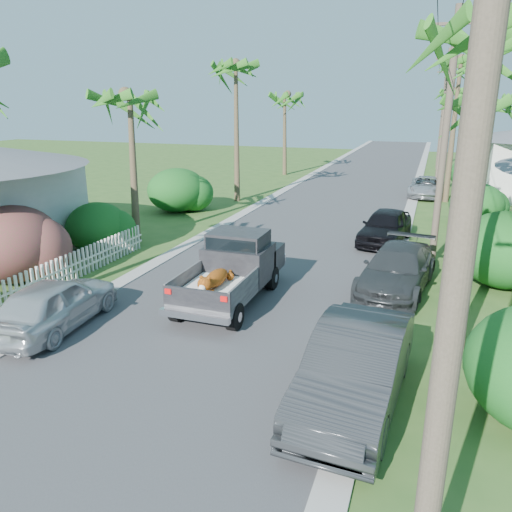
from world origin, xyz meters
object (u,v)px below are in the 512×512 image
at_px(parked_car_rn, 356,368).
at_px(utility_pole_b, 445,139).
at_px(pickup_truck, 235,266).
at_px(palm_r_a, 498,25).
at_px(palm_r_c, 461,61).
at_px(palm_l_d, 285,95).
at_px(parked_car_ln, 55,304).
at_px(parked_car_rm, 397,270).
at_px(parked_car_rf, 385,227).
at_px(utility_pole_a, 460,256).
at_px(palm_r_d, 457,91).
at_px(parked_car_rd, 426,187).
at_px(palm_r_b, 476,100).
at_px(utility_pole_d, 442,117).
at_px(palm_l_c, 236,65).
at_px(utility_pole_c, 443,123).

height_order(parked_car_rn, utility_pole_b, utility_pole_b).
height_order(pickup_truck, palm_r_a, palm_r_a).
bearing_deg(palm_r_a, parked_car_rn, -120.33).
bearing_deg(palm_r_c, pickup_truck, -108.63).
bearing_deg(palm_l_d, parked_car_ln, -85.15).
distance_m(parked_car_rm, parked_car_rf, 5.77).
distance_m(utility_pole_a, utility_pole_b, 15.00).
xyz_separation_m(pickup_truck, palm_r_d, (6.67, 32.90, 5.73)).
distance_m(palm_l_d, utility_pole_b, 24.31).
bearing_deg(parked_car_rn, utility_pole_a, -69.53).
distance_m(parked_car_rd, palm_r_d, 14.09).
distance_m(palm_r_a, utility_pole_b, 7.58).
xyz_separation_m(palm_r_a, utility_pole_a, (-0.70, -8.00, -2.82)).
distance_m(pickup_truck, utility_pole_b, 9.00).
bearing_deg(parked_car_ln, palm_r_c, -118.39).
bearing_deg(utility_pole_b, palm_r_b, 63.43).
distance_m(pickup_truck, utility_pole_a, 11.36).
distance_m(parked_car_ln, palm_r_d, 38.55).
bearing_deg(utility_pole_a, utility_pole_d, 90.00).
distance_m(parked_car_rd, palm_l_c, 14.26).
height_order(parked_car_rn, utility_pole_d, utility_pole_d).
bearing_deg(parked_car_rf, palm_r_c, 84.18).
bearing_deg(palm_l_c, utility_pole_a, -64.20).
distance_m(parked_car_ln, utility_pole_a, 11.59).
height_order(palm_l_d, utility_pole_d, utility_pole_d).
bearing_deg(utility_pole_d, utility_pole_c, -90.00).
relative_size(parked_car_rn, palm_r_d, 0.61).
height_order(parked_car_ln, palm_l_c, palm_l_c).
bearing_deg(parked_car_ln, palm_r_b, -136.42).
xyz_separation_m(pickup_truck, parked_car_rn, (4.41, -4.62, -0.20)).
bearing_deg(parked_car_ln, parked_car_rm, -148.92).
xyz_separation_m(parked_car_rn, palm_l_d, (-10.74, 31.52, 5.63)).
distance_m(parked_car_rn, parked_car_rm, 6.90).
distance_m(palm_l_c, palm_r_b, 14.55).
bearing_deg(palm_l_c, palm_r_c, 18.15).
bearing_deg(parked_car_rn, palm_r_c, 88.82).
distance_m(palm_r_c, utility_pole_b, 13.48).
xyz_separation_m(parked_car_rm, palm_r_c, (1.67, 16.63, 7.41)).
xyz_separation_m(palm_r_d, utility_pole_a, (-0.90, -42.00, -2.14)).
bearing_deg(palm_r_b, palm_r_d, 90.23).
distance_m(parked_car_rm, palm_l_c, 17.96).
bearing_deg(utility_pole_c, parked_car_rd, -134.74).
relative_size(parked_car_rf, parked_car_ln, 1.03).
relative_size(parked_car_rm, palm_r_b, 0.67).
bearing_deg(parked_car_rm, palm_r_c, 91.32).
height_order(parked_car_ln, utility_pole_b, utility_pole_b).
relative_size(palm_l_d, utility_pole_c, 0.86).
relative_size(parked_car_rn, palm_r_c, 0.52).
bearing_deg(utility_pole_b, parked_car_rm, -106.43).
height_order(parked_car_ln, palm_r_b, palm_r_b).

